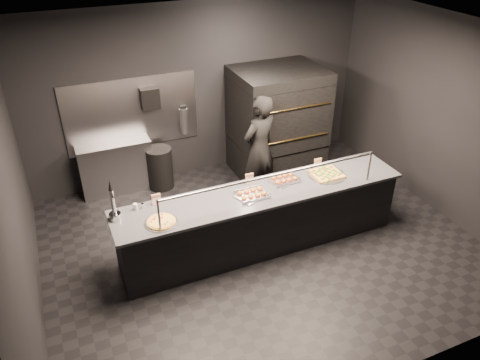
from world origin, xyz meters
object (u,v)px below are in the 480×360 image
(slider_tray_a, at_px, (252,194))
(service_counter, at_px, (262,219))
(pizza_oven, at_px, (277,122))
(prep_shelf, at_px, (116,168))
(fire_extinguisher, at_px, (184,120))
(trash_bin, at_px, (160,168))
(beer_tap, at_px, (114,208))
(slider_tray_b, at_px, (284,179))
(worker, at_px, (259,149))
(round_pizza, at_px, (161,222))
(square_pizza, at_px, (326,174))
(towel_dispenser, at_px, (150,98))

(slider_tray_a, bearing_deg, service_counter, 11.02)
(pizza_oven, xyz_separation_m, prep_shelf, (-2.80, 0.42, -0.52))
(prep_shelf, relative_size, slider_tray_a, 2.41)
(fire_extinguisher, relative_size, trash_bin, 0.69)
(fire_extinguisher, distance_m, beer_tap, 2.76)
(fire_extinguisher, height_order, beer_tap, beer_tap)
(slider_tray_b, relative_size, worker, 0.26)
(slider_tray_b, bearing_deg, trash_bin, 123.10)
(pizza_oven, relative_size, round_pizza, 4.63)
(square_pizza, xyz_separation_m, trash_bin, (-1.94, 2.13, -0.57))
(fire_extinguisher, distance_m, slider_tray_a, 2.44)
(service_counter, distance_m, worker, 1.39)
(towel_dispenser, bearing_deg, square_pizza, -50.63)
(worker, bearing_deg, slider_tray_a, 41.61)
(trash_bin, bearing_deg, fire_extinguisher, 23.56)
(pizza_oven, height_order, beer_tap, pizza_oven)
(pizza_oven, distance_m, square_pizza, 1.88)
(towel_dispenser, xyz_separation_m, beer_tap, (-1.05, -2.24, -0.47))
(prep_shelf, xyz_separation_m, slider_tray_b, (2.01, -2.17, 0.49))
(service_counter, bearing_deg, worker, 66.40)
(square_pizza, distance_m, trash_bin, 2.93)
(worker, bearing_deg, towel_dispenser, -58.61)
(slider_tray_b, bearing_deg, pizza_oven, 65.72)
(beer_tap, bearing_deg, pizza_oven, 29.01)
(fire_extinguisher, distance_m, trash_bin, 0.92)
(beer_tap, bearing_deg, trash_bin, 62.39)
(worker, bearing_deg, round_pizza, 15.51)
(fire_extinguisher, bearing_deg, round_pizza, -113.33)
(prep_shelf, bearing_deg, square_pizza, -40.98)
(towel_dispenser, relative_size, trash_bin, 0.48)
(towel_dispenser, bearing_deg, beer_tap, -115.14)
(beer_tap, xyz_separation_m, trash_bin, (1.05, 2.01, -0.72))
(square_pizza, bearing_deg, beer_tap, 177.65)
(prep_shelf, relative_size, worker, 0.67)
(prep_shelf, height_order, slider_tray_b, slider_tray_b)
(slider_tray_a, bearing_deg, fire_extinguisher, 94.15)
(service_counter, xyz_separation_m, square_pizza, (1.04, 0.03, 0.47))
(slider_tray_b, bearing_deg, slider_tray_a, -162.48)
(prep_shelf, distance_m, trash_bin, 0.72)
(service_counter, relative_size, worker, 2.29)
(towel_dispenser, distance_m, trash_bin, 1.21)
(fire_extinguisher, distance_m, slider_tray_b, 2.38)
(trash_bin, relative_size, worker, 0.41)
(prep_shelf, relative_size, trash_bin, 1.64)
(round_pizza, bearing_deg, square_pizza, 4.14)
(pizza_oven, height_order, fire_extinguisher, pizza_oven)
(beer_tap, distance_m, slider_tray_b, 2.36)
(square_pizza, bearing_deg, fire_extinguisher, 120.32)
(beer_tap, bearing_deg, slider_tray_a, -6.01)
(trash_bin, bearing_deg, towel_dispenser, 90.00)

